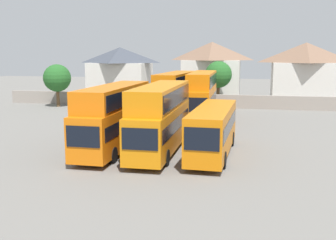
{
  "coord_description": "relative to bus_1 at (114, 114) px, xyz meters",
  "views": [
    {
      "loc": [
        6.35,
        -28.66,
        7.35
      ],
      "look_at": [
        0.0,
        3.0,
        1.94
      ],
      "focal_mm": 43.12,
      "sensor_mm": 36.0,
      "label": 1
    }
  ],
  "objects": [
    {
      "name": "tree_left_of_lot",
      "position": [
        -15.75,
        22.33,
        1.14
      ],
      "size": [
        3.74,
        3.74,
        5.8
      ],
      "color": "brown",
      "rests_on": "ground"
    },
    {
      "name": "house_terrace_left",
      "position": [
        -10.74,
        34.63,
        1.42
      ],
      "size": [
        9.57,
        7.96,
        8.19
      ],
      "color": "silver",
      "rests_on": "ground"
    },
    {
      "name": "bus_3",
      "position": [
        7.47,
        -0.11,
        -0.78
      ],
      "size": [
        2.84,
        10.74,
        3.46
      ],
      "rotation": [
        0.0,
        0.0,
        -1.61
      ],
      "color": "orange",
      "rests_on": "ground"
    },
    {
      "name": "house_terrace_centre",
      "position": [
        4.2,
        33.94,
        1.82
      ],
      "size": [
        9.0,
        7.03,
        8.97
      ],
      "color": "silver",
      "rests_on": "ground"
    },
    {
      "name": "tree_behind_wall",
      "position": [
        5.71,
        27.83,
        1.54
      ],
      "size": [
        3.72,
        3.72,
        6.2
      ],
      "color": "brown",
      "rests_on": "ground"
    },
    {
      "name": "bus_1",
      "position": [
        0.0,
        0.0,
        0.0
      ],
      "size": [
        2.71,
        11.4,
        4.9
      ],
      "rotation": [
        0.0,
        0.0,
        -1.58
      ],
      "color": "orange",
      "rests_on": "ground"
    },
    {
      "name": "ground",
      "position": [
        3.54,
        17.98,
        -2.76
      ],
      "size": [
        140.0,
        140.0,
        0.0
      ],
      "primitive_type": "plane",
      "color": "slate"
    },
    {
      "name": "depot_boundary_wall",
      "position": [
        3.54,
        25.33,
        -1.86
      ],
      "size": [
        56.0,
        0.5,
        1.8
      ],
      "primitive_type": "cube",
      "color": "gray",
      "rests_on": "ground"
    },
    {
      "name": "house_terrace_right",
      "position": [
        18.06,
        34.52,
        1.75
      ],
      "size": [
        10.02,
        6.37,
        8.83
      ],
      "color": "silver",
      "rests_on": "ground"
    },
    {
      "name": "bus_5",
      "position": [
        4.85,
        15.62,
        0.17
      ],
      "size": [
        2.68,
        10.96,
        5.21
      ],
      "rotation": [
        0.0,
        0.0,
        -1.55
      ],
      "color": "orange",
      "rests_on": "ground"
    },
    {
      "name": "bus_4",
      "position": [
        1.85,
        15.75,
        0.12
      ],
      "size": [
        3.32,
        11.49,
        5.13
      ],
      "rotation": [
        0.0,
        0.0,
        -1.64
      ],
      "color": "orange",
      "rests_on": "ground"
    },
    {
      "name": "bus_2",
      "position": [
        3.57,
        0.04,
        0.05
      ],
      "size": [
        2.65,
        11.47,
        4.99
      ],
      "rotation": [
        0.0,
        0.0,
        -1.57
      ],
      "color": "orange",
      "rests_on": "ground"
    }
  ]
}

